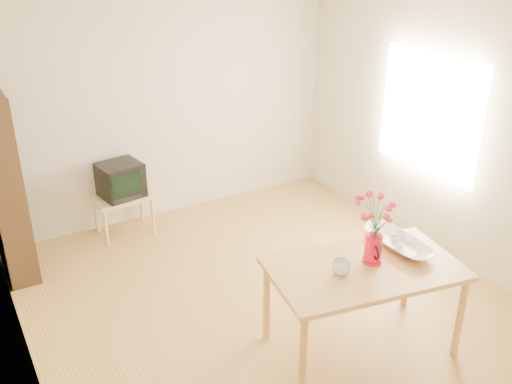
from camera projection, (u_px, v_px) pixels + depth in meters
room at (278, 170)px, 4.57m from camera, size 4.50×4.50×4.50m
table at (364, 276)px, 4.32m from camera, size 1.56×1.06×0.75m
tv_stand at (123, 202)px, 6.16m from camera, size 0.60×0.45×0.46m
bookshelf at (5, 193)px, 5.28m from camera, size 0.28×0.70×1.80m
pitcher at (373, 250)px, 4.31m from camera, size 0.15×0.22×0.23m
flowers at (376, 215)px, 4.18m from camera, size 0.26×0.26×0.37m
mug at (341, 267)px, 4.18m from camera, size 0.18×0.18×0.11m
bowl at (400, 224)px, 4.47m from camera, size 0.45×0.45×0.41m
teacup_a at (396, 230)px, 4.47m from camera, size 0.09×0.09×0.06m
teacup_b at (402, 226)px, 4.53m from camera, size 0.08×0.08×0.07m
television at (120, 179)px, 6.06m from camera, size 0.48×0.45×0.37m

